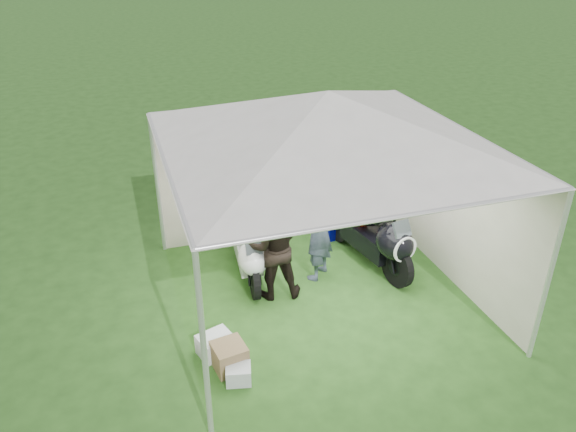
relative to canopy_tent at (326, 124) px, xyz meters
name	(u,v)px	position (x,y,z in m)	size (l,w,h in m)	color
ground	(321,295)	(0.00, -0.03, -2.58)	(80.00, 80.00, 0.00)	#224817
canopy_tent	(326,124)	(0.00, 0.00, 0.00)	(5.66, 5.66, 3.00)	silver
motorcycle_white	(248,246)	(-0.87, 0.79, -2.05)	(0.54, 1.91, 0.94)	black
motorcycle_black	(372,231)	(1.02, 0.51, -1.97)	(0.73, 2.18, 1.08)	black
paddock_stand	(336,228)	(0.84, 1.49, -2.42)	(0.41, 0.26, 0.31)	#0B0DD2
person_dark_jacket	(273,246)	(-0.64, 0.22, -1.77)	(0.79, 0.61, 1.62)	black
person_blue_jacket	(319,230)	(0.13, 0.46, -1.78)	(0.58, 0.38, 1.60)	#4F5A74
equipment_box	(374,232)	(1.33, 1.02, -2.33)	(0.49, 0.39, 0.49)	black
crate_0	(215,345)	(-1.70, -0.78, -2.44)	(0.41, 0.32, 0.27)	silver
crate_1	(229,356)	(-1.59, -1.08, -2.41)	(0.38, 0.38, 0.34)	olive
crate_2	(239,374)	(-1.54, -1.34, -2.47)	(0.29, 0.24, 0.22)	#B0B6B9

